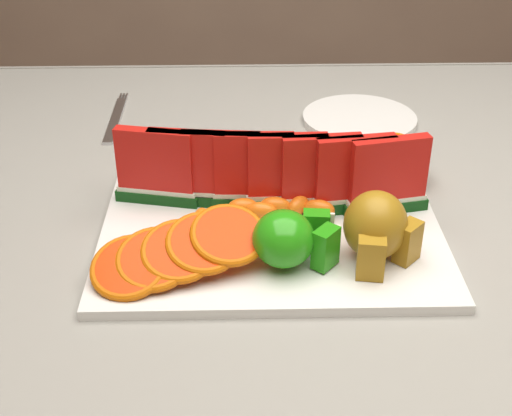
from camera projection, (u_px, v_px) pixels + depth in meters
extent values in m
cube|color=#53321E|center=(319.00, 218.00, 0.92)|extent=(1.40, 0.90, 0.03)
cube|color=slate|center=(319.00, 206.00, 0.92)|extent=(1.52, 1.02, 0.01)
cube|color=slate|center=(291.00, 114.00, 1.40)|extent=(1.52, 0.01, 0.20)
cube|color=silver|center=(271.00, 232.00, 0.84)|extent=(0.40, 0.30, 0.01)
ellipsoid|color=#337A14|center=(284.00, 239.00, 0.76)|extent=(0.09, 0.09, 0.06)
cube|color=#337A14|center=(326.00, 248.00, 0.76)|extent=(0.03, 0.03, 0.05)
cube|color=beige|center=(331.00, 248.00, 0.76)|extent=(0.02, 0.02, 0.04)
cube|color=#337A14|center=(316.00, 230.00, 0.79)|extent=(0.03, 0.02, 0.05)
cube|color=beige|center=(321.00, 230.00, 0.79)|extent=(0.03, 0.01, 0.04)
ellipsoid|color=#A05C14|center=(375.00, 225.00, 0.77)|extent=(0.08, 0.08, 0.08)
cube|color=#A05C14|center=(371.00, 259.00, 0.75)|extent=(0.03, 0.02, 0.05)
cube|color=#A05C14|center=(408.00, 242.00, 0.77)|extent=(0.03, 0.03, 0.05)
cylinder|color=silver|center=(359.00, 119.00, 1.13)|extent=(0.21, 0.21, 0.01)
cube|color=silver|center=(115.00, 120.00, 1.13)|extent=(0.02, 0.17, 0.00)
cube|color=silver|center=(120.00, 99.00, 1.21)|extent=(0.00, 0.04, 0.00)
cube|color=silver|center=(123.00, 99.00, 1.21)|extent=(0.00, 0.04, 0.00)
cube|color=silver|center=(126.00, 99.00, 1.21)|extent=(0.00, 0.04, 0.00)
cube|color=#0A3508|center=(158.00, 197.00, 0.89)|extent=(0.11, 0.04, 0.01)
cube|color=silver|center=(157.00, 190.00, 0.88)|extent=(0.10, 0.04, 0.01)
cube|color=red|center=(155.00, 160.00, 0.86)|extent=(0.10, 0.04, 0.08)
cube|color=#0A3508|center=(190.00, 198.00, 0.89)|extent=(0.11, 0.04, 0.01)
cube|color=silver|center=(189.00, 191.00, 0.88)|extent=(0.10, 0.03, 0.01)
cube|color=red|center=(188.00, 161.00, 0.86)|extent=(0.10, 0.03, 0.08)
cube|color=#0A3508|center=(222.00, 199.00, 0.88)|extent=(0.11, 0.03, 0.01)
cube|color=silver|center=(222.00, 192.00, 0.88)|extent=(0.10, 0.03, 0.01)
cube|color=red|center=(221.00, 162.00, 0.86)|extent=(0.10, 0.02, 0.08)
cube|color=#0A3508|center=(254.00, 201.00, 0.88)|extent=(0.11, 0.02, 0.01)
cube|color=silver|center=(254.00, 194.00, 0.88)|extent=(0.10, 0.02, 0.01)
cube|color=red|center=(254.00, 163.00, 0.85)|extent=(0.10, 0.02, 0.08)
cube|color=#0A3508|center=(286.00, 202.00, 0.88)|extent=(0.11, 0.02, 0.01)
cube|color=silver|center=(287.00, 195.00, 0.87)|extent=(0.10, 0.02, 0.01)
cube|color=red|center=(287.00, 165.00, 0.85)|extent=(0.10, 0.02, 0.08)
cube|color=#0A3508|center=(319.00, 203.00, 0.88)|extent=(0.11, 0.03, 0.01)
cube|color=silver|center=(319.00, 196.00, 0.87)|extent=(0.10, 0.03, 0.01)
cube|color=red|center=(321.00, 166.00, 0.85)|extent=(0.10, 0.02, 0.08)
cube|color=#0A3508|center=(352.00, 205.00, 0.87)|extent=(0.11, 0.04, 0.01)
cube|color=silver|center=(353.00, 198.00, 0.87)|extent=(0.10, 0.03, 0.01)
cube|color=red|center=(355.00, 167.00, 0.85)|extent=(0.10, 0.03, 0.08)
cube|color=#0A3508|center=(385.00, 206.00, 0.87)|extent=(0.11, 0.04, 0.01)
cube|color=silver|center=(386.00, 199.00, 0.86)|extent=(0.10, 0.04, 0.01)
cube|color=red|center=(389.00, 169.00, 0.84)|extent=(0.10, 0.04, 0.08)
cylinder|color=#CD4200|center=(129.00, 267.00, 0.75)|extent=(0.09, 0.09, 0.03)
torus|color=#D53A00|center=(129.00, 267.00, 0.75)|extent=(0.10, 0.10, 0.04)
cylinder|color=#CD4200|center=(155.00, 259.00, 0.75)|extent=(0.08, 0.08, 0.03)
torus|color=#D53A00|center=(155.00, 259.00, 0.75)|extent=(0.09, 0.09, 0.04)
cylinder|color=#CD4200|center=(179.00, 251.00, 0.76)|extent=(0.08, 0.08, 0.03)
torus|color=#D53A00|center=(179.00, 251.00, 0.76)|extent=(0.09, 0.09, 0.04)
cylinder|color=#CD4200|center=(204.00, 243.00, 0.76)|extent=(0.09, 0.08, 0.03)
torus|color=#D53A00|center=(204.00, 243.00, 0.76)|extent=(0.10, 0.09, 0.04)
cylinder|color=#CD4200|center=(228.00, 235.00, 0.77)|extent=(0.09, 0.09, 0.03)
torus|color=#D53A00|center=(228.00, 235.00, 0.77)|extent=(0.10, 0.10, 0.04)
cylinder|color=#CD4200|center=(181.00, 168.00, 0.94)|extent=(0.07, 0.07, 0.03)
torus|color=#D53A00|center=(181.00, 168.00, 0.94)|extent=(0.08, 0.08, 0.03)
cylinder|color=#CD4200|center=(217.00, 165.00, 0.94)|extent=(0.08, 0.08, 0.03)
torus|color=#D53A00|center=(217.00, 165.00, 0.94)|extent=(0.09, 0.09, 0.03)
cylinder|color=#CD4200|center=(254.00, 163.00, 0.94)|extent=(0.08, 0.08, 0.03)
torus|color=#D53A00|center=(254.00, 163.00, 0.94)|extent=(0.10, 0.09, 0.03)
cylinder|color=#CD4200|center=(290.00, 160.00, 0.94)|extent=(0.09, 0.09, 0.03)
torus|color=#D53A00|center=(290.00, 160.00, 0.94)|extent=(0.10, 0.10, 0.03)
cylinder|color=#CD4200|center=(326.00, 158.00, 0.94)|extent=(0.09, 0.09, 0.03)
torus|color=#D53A00|center=(326.00, 158.00, 0.94)|extent=(0.11, 0.11, 0.03)
cylinder|color=#CD4200|center=(363.00, 156.00, 0.94)|extent=(0.10, 0.10, 0.03)
torus|color=#D53A00|center=(363.00, 156.00, 0.94)|extent=(0.11, 0.11, 0.03)
cylinder|color=#CD4200|center=(399.00, 153.00, 0.94)|extent=(0.10, 0.10, 0.03)
torus|color=#D53A00|center=(399.00, 153.00, 0.94)|extent=(0.11, 0.11, 0.03)
ellipsoid|color=orange|center=(201.00, 220.00, 0.83)|extent=(0.02, 0.04, 0.02)
ellipsoid|color=orange|center=(227.00, 219.00, 0.83)|extent=(0.04, 0.03, 0.02)
ellipsoid|color=orange|center=(243.00, 207.00, 0.86)|extent=(0.04, 0.02, 0.02)
ellipsoid|color=orange|center=(261.00, 211.00, 0.85)|extent=(0.04, 0.03, 0.02)
ellipsoid|color=orange|center=(275.00, 206.00, 0.86)|extent=(0.04, 0.02, 0.02)
ellipsoid|color=orange|center=(300.00, 205.00, 0.86)|extent=(0.04, 0.04, 0.02)
ellipsoid|color=orange|center=(319.00, 209.00, 0.85)|extent=(0.04, 0.03, 0.02)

